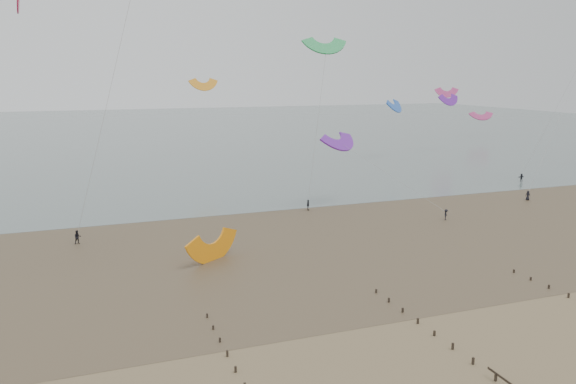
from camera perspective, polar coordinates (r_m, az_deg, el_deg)
The scene contains 5 objects.
ground at distance 49.38m, azimuth 11.66°, elevation -15.54°, with size 500.00×500.00×0.00m, color brown.
sea_and_shore at distance 77.41m, azimuth -4.43°, elevation -5.09°, with size 500.00×665.00×0.03m.
kitesurfers at distance 103.04m, azimuth 14.57°, elevation -0.66°, with size 106.40×23.03×1.89m.
grounded_kite at distance 70.46m, azimuth -7.56°, elevation -6.89°, with size 7.40×3.88×5.64m, color orange, non-canonical shape.
kites_airborne at distance 129.75m, azimuth -17.45°, elevation 9.64°, with size 249.31×111.38×39.04m.
Camera 1 is at (-23.67, -37.03, 22.51)m, focal length 35.00 mm.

